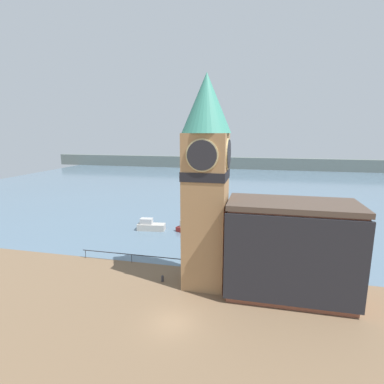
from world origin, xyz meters
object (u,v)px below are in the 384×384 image
(boat_far, at_px, (150,226))
(mooring_bollard_near, at_px, (163,278))
(pier_building, at_px, (290,250))
(boat_near, at_px, (193,229))
(clock_tower, at_px, (206,178))

(boat_far, bearing_deg, mooring_bollard_near, -71.44)
(pier_building, distance_m, mooring_bollard_near, 13.67)
(pier_building, bearing_deg, boat_near, 129.81)
(mooring_bollard_near, bearing_deg, clock_tower, 8.06)
(boat_far, bearing_deg, pier_building, -44.31)
(boat_near, distance_m, boat_far, 7.19)
(boat_far, bearing_deg, clock_tower, -58.40)
(boat_far, bearing_deg, boat_near, -7.33)
(pier_building, relative_size, mooring_bollard_near, 18.19)
(boat_far, relative_size, mooring_bollard_near, 6.97)
(boat_near, relative_size, boat_far, 1.40)
(pier_building, bearing_deg, mooring_bollard_near, -179.53)
(clock_tower, height_order, mooring_bollard_near, clock_tower)
(boat_near, bearing_deg, mooring_bollard_near, -64.78)
(boat_near, height_order, boat_far, boat_near)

